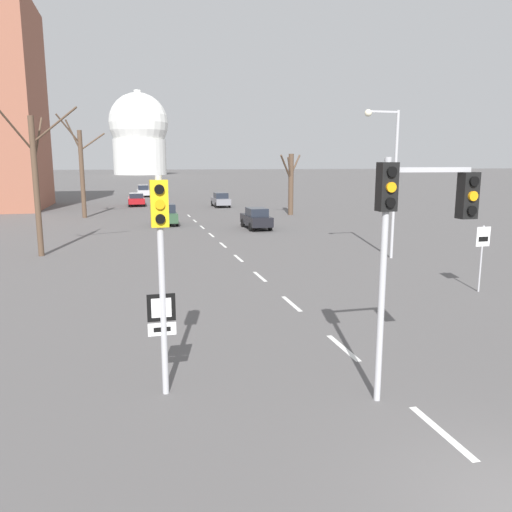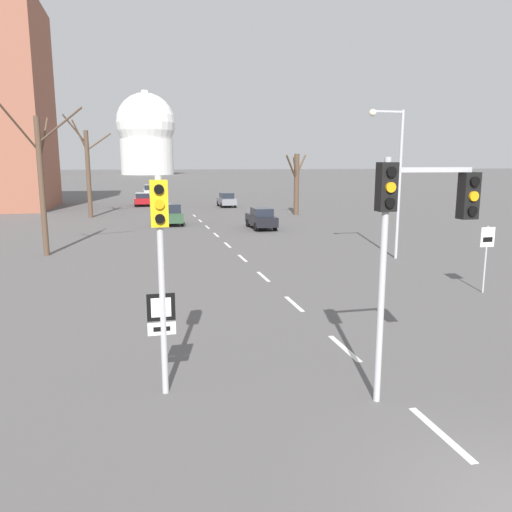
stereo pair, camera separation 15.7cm
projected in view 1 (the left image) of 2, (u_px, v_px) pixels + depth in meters
The scene contains 24 objects.
lane_stripe_0 at pixel (441, 432), 9.40m from camera, with size 0.16×2.00×0.01m, color silver.
lane_stripe_1 at pixel (343, 348), 13.69m from camera, with size 0.16×2.00×0.01m, color silver.
lane_stripe_2 at pixel (291, 304), 17.98m from camera, with size 0.16×2.00×0.01m, color silver.
lane_stripe_3 at pixel (260, 276), 22.26m from camera, with size 0.16×2.00×0.01m, color silver.
lane_stripe_4 at pixel (238, 258), 26.55m from camera, with size 0.16×2.00×0.01m, color silver.
lane_stripe_5 at pixel (223, 245), 30.84m from camera, with size 0.16×2.00×0.01m, color silver.
lane_stripe_6 at pixel (211, 235), 35.12m from camera, with size 0.16×2.00×0.01m, color silver.
lane_stripe_7 at pixel (202, 227), 39.41m from camera, with size 0.16×2.00×0.01m, color silver.
lane_stripe_8 at pixel (195, 221), 43.70m from camera, with size 0.16×2.00×0.01m, color silver.
lane_stripe_9 at pixel (189, 216), 47.99m from camera, with size 0.16×2.00×0.01m, color silver.
traffic_signal_near_left at pixel (161, 244), 10.37m from camera, with size 0.36×0.34×4.75m.
traffic_signal_centre_tall at pixel (414, 219), 10.12m from camera, with size 2.22×0.34×5.11m.
route_sign_post at pixel (162, 325), 10.69m from camera, with size 0.60×0.08×2.31m.
speed_limit_sign at pixel (482, 247), 19.32m from camera, with size 0.60×0.08×2.63m.
street_lamp_right at pixel (389, 169), 25.71m from camera, with size 1.93×0.36×7.63m.
sedan_near_left at pixel (143, 191), 75.06m from camera, with size 1.81×4.54×1.75m.
sedan_near_right at pixel (136, 199), 59.02m from camera, with size 1.92×4.60×1.51m.
sedan_mid_centre at pixel (166, 215), 40.64m from camera, with size 1.70×3.83×1.74m.
sedan_far_left at pixel (221, 200), 57.55m from camera, with size 1.75×4.13×1.64m.
sedan_far_right at pixel (256, 218), 38.28m from camera, with size 1.69×4.22×1.62m.
bare_tree_left_near at pixel (36, 180), 26.48m from camera, with size 3.81×3.45×7.88m.
bare_tree_right_near at pixel (291, 182), 48.29m from camera, with size 2.89×2.69×5.87m.
bare_tree_left_far at pixel (82, 170), 45.42m from camera, with size 3.99×1.76×9.23m.
capitol_dome at pixel (139, 134), 216.15m from camera, with size 25.26×25.26×35.68m.
Camera 1 is at (-5.52, -5.02, 4.99)m, focal length 35.00 mm.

